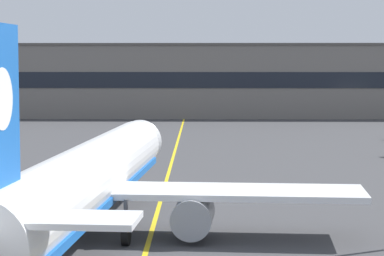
{
  "coord_description": "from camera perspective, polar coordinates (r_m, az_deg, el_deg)",
  "views": [
    {
      "loc": [
        3.29,
        -32.93,
        10.21
      ],
      "look_at": [
        2.46,
        16.99,
        5.99
      ],
      "focal_mm": 74.45,
      "sensor_mm": 36.0,
      "label": 1
    }
  ],
  "objects": [
    {
      "name": "taxiway_centreline",
      "position": [
        63.83,
        -2.02,
        -4.37
      ],
      "size": [
        1.29,
        180.0,
        0.01
      ],
      "primitive_type": "cube",
      "rotation": [
        0.0,
        0.0,
        0.01
      ],
      "color": "yellow",
      "rests_on": "ground"
    },
    {
      "name": "airliner_foreground",
      "position": [
        46.36,
        -7.57,
        -3.69
      ],
      "size": [
        32.25,
        41.52,
        11.65
      ],
      "color": "white",
      "rests_on": "ground"
    },
    {
      "name": "terminal_building",
      "position": [
        145.13,
        3.45,
        3.43
      ],
      "size": [
        116.01,
        12.4,
        13.31
      ],
      "color": "slate",
      "rests_on": "ground"
    },
    {
      "name": "safety_cone_by_nose_gear",
      "position": [
        63.44,
        -4.67,
        -4.21
      ],
      "size": [
        0.44,
        0.44,
        0.55
      ],
      "color": "orange",
      "rests_on": "ground"
    }
  ]
}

